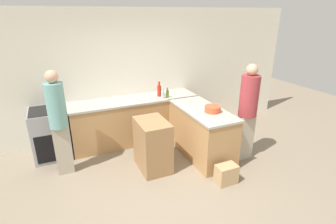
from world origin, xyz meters
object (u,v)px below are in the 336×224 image
(island_table, at_px, (153,145))
(person_at_peninsula, at_px, (248,109))
(paper_bag, at_px, (226,174))
(olive_oil_bottle, at_px, (167,94))
(hot_sauce_bottle, at_px, (159,90))
(mixing_bowl, at_px, (213,109))
(vinegar_bottle_clear, at_px, (163,94))
(range_oven, at_px, (51,134))
(person_by_range, at_px, (58,119))

(island_table, distance_m, person_at_peninsula, 1.81)
(island_table, bearing_deg, paper_bag, -44.33)
(olive_oil_bottle, xyz_separation_m, hot_sauce_bottle, (-0.12, 0.16, 0.04))
(island_table, bearing_deg, olive_oil_bottle, 53.83)
(hot_sauce_bottle, relative_size, person_at_peninsula, 0.17)
(mixing_bowl, relative_size, olive_oil_bottle, 1.36)
(olive_oil_bottle, relative_size, vinegar_bottle_clear, 1.02)
(range_oven, distance_m, mixing_bowl, 3.03)
(hot_sauce_bottle, bearing_deg, island_table, -117.65)
(person_at_peninsula, bearing_deg, island_table, 167.84)
(island_table, height_order, vinegar_bottle_clear, vinegar_bottle_clear)
(range_oven, bearing_deg, paper_bag, -39.08)
(paper_bag, bearing_deg, hot_sauce_bottle, 99.30)
(island_table, height_order, olive_oil_bottle, olive_oil_bottle)
(hot_sauce_bottle, relative_size, paper_bag, 0.92)
(person_by_range, bearing_deg, person_at_peninsula, -15.17)
(mixing_bowl, xyz_separation_m, person_by_range, (-2.53, 0.61, -0.00))
(hot_sauce_bottle, bearing_deg, paper_bag, -80.70)
(range_oven, height_order, hot_sauce_bottle, hot_sauce_bottle)
(hot_sauce_bottle, xyz_separation_m, person_at_peninsula, (1.10, -1.49, -0.08))
(island_table, relative_size, hot_sauce_bottle, 2.87)
(mixing_bowl, xyz_separation_m, hot_sauce_bottle, (-0.51, 1.26, 0.07))
(island_table, xyz_separation_m, hot_sauce_bottle, (0.59, 1.13, 0.61))
(range_oven, relative_size, olive_oil_bottle, 4.54)
(range_oven, xyz_separation_m, olive_oil_bottle, (2.31, -0.18, 0.55))
(range_oven, distance_m, paper_bag, 3.26)
(mixing_bowl, relative_size, person_by_range, 0.16)
(olive_oil_bottle, bearing_deg, person_by_range, -167.15)
(person_by_range, relative_size, person_at_peninsula, 1.00)
(range_oven, bearing_deg, olive_oil_bottle, -4.47)
(mixing_bowl, distance_m, olive_oil_bottle, 1.17)
(mixing_bowl, xyz_separation_m, vinegar_bottle_clear, (-0.50, 1.09, 0.03))
(vinegar_bottle_clear, distance_m, person_by_range, 2.08)
(olive_oil_bottle, bearing_deg, paper_bag, -83.46)
(range_oven, bearing_deg, island_table, -35.65)
(person_by_range, bearing_deg, olive_oil_bottle, 12.85)
(olive_oil_bottle, xyz_separation_m, person_by_range, (-2.13, -0.49, -0.03))
(olive_oil_bottle, distance_m, hot_sauce_bottle, 0.20)
(range_oven, height_order, vinegar_bottle_clear, vinegar_bottle_clear)
(olive_oil_bottle, xyz_separation_m, person_at_peninsula, (0.98, -1.33, -0.04))
(person_by_range, bearing_deg, range_oven, 104.58)
(olive_oil_bottle, relative_size, hot_sauce_bottle, 0.67)
(island_table, height_order, hot_sauce_bottle, hot_sauce_bottle)
(hot_sauce_bottle, xyz_separation_m, person_by_range, (-2.02, -0.65, -0.07))
(mixing_bowl, height_order, person_by_range, person_by_range)
(mixing_bowl, distance_m, hot_sauce_bottle, 1.36)
(hot_sauce_bottle, distance_m, person_at_peninsula, 1.85)
(vinegar_bottle_clear, bearing_deg, range_oven, 175.08)
(olive_oil_bottle, bearing_deg, island_table, -126.17)
(range_oven, xyz_separation_m, island_table, (1.60, -1.15, -0.03))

